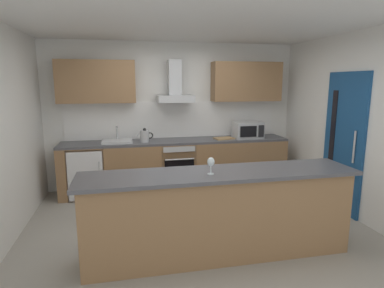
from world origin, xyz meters
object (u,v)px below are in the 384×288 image
(chopping_board, at_px, (224,138))
(range_hood, at_px, (175,89))
(sink, at_px, (117,141))
(kettle, at_px, (145,136))
(wine_glass, at_px, (211,163))
(oven, at_px, (177,165))
(microwave, at_px, (248,130))
(refrigerator, at_px, (87,172))

(chopping_board, bearing_deg, range_hood, 169.90)
(sink, height_order, chopping_board, sink)
(kettle, bearing_deg, sink, 174.46)
(range_hood, bearing_deg, kettle, -163.52)
(kettle, bearing_deg, wine_glass, -77.32)
(oven, xyz_separation_m, range_hood, (-0.00, 0.13, 1.33))
(microwave, bearing_deg, oven, 178.78)
(microwave, relative_size, wine_glass, 2.81)
(microwave, height_order, range_hood, range_hood)
(oven, relative_size, wine_glass, 4.50)
(oven, height_order, sink, sink)
(sink, xyz_separation_m, chopping_board, (1.87, -0.03, -0.02))
(kettle, distance_m, range_hood, 0.97)
(microwave, xyz_separation_m, chopping_board, (-0.45, 0.00, -0.14))
(wine_glass, relative_size, chopping_board, 0.52)
(oven, height_order, kettle, kettle)
(refrigerator, relative_size, sink, 1.70)
(range_hood, bearing_deg, wine_glass, -90.63)
(microwave, height_order, sink, microwave)
(refrigerator, height_order, microwave, microwave)
(sink, height_order, kettle, sink)
(range_hood, xyz_separation_m, chopping_board, (0.86, -0.15, -0.88))
(range_hood, height_order, chopping_board, range_hood)
(sink, relative_size, chopping_board, 1.47)
(oven, bearing_deg, chopping_board, -1.58)
(oven, xyz_separation_m, kettle, (-0.55, -0.03, 0.55))
(wine_glass, bearing_deg, refrigerator, 122.36)
(microwave, distance_m, wine_glass, 2.69)
(oven, relative_size, microwave, 1.60)
(sink, bearing_deg, range_hood, 6.68)
(kettle, distance_m, chopping_board, 1.42)
(refrigerator, xyz_separation_m, range_hood, (1.52, 0.13, 1.36))
(range_hood, bearing_deg, chopping_board, -10.10)
(oven, bearing_deg, microwave, -1.22)
(oven, relative_size, chopping_board, 2.35)
(oven, relative_size, kettle, 2.77)
(oven, bearing_deg, wine_glass, -90.67)
(sink, distance_m, kettle, 0.47)
(oven, relative_size, sink, 1.60)
(wine_glass, bearing_deg, range_hood, 89.37)
(refrigerator, relative_size, kettle, 2.94)
(refrigerator, height_order, wine_glass, wine_glass)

